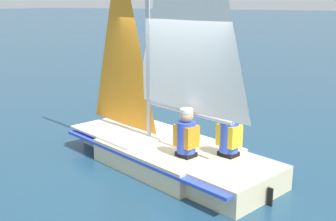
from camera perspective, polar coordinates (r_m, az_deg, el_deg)
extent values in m
plane|color=navy|center=(7.43, 0.00, -7.36)|extent=(260.00, 260.00, 0.00)
cube|color=beige|center=(7.36, 0.00, -5.97)|extent=(2.18, 2.58, 0.38)
cube|color=beige|center=(8.51, -7.22, -3.23)|extent=(1.11, 1.14, 0.38)
cube|color=beige|center=(6.40, 9.74, -9.48)|extent=(1.57, 1.28, 0.38)
cube|color=blue|center=(7.32, 0.00, -5.07)|extent=(2.71, 4.23, 0.05)
cube|color=silver|center=(8.09, -5.35, -2.54)|extent=(1.94, 2.16, 0.04)
cylinder|color=#B7B7BC|center=(6.80, 2.55, -0.15)|extent=(0.62, 1.82, 0.07)
pyramid|color=orange|center=(7.88, -6.34, 10.15)|extent=(0.45, 1.31, 3.39)
cube|color=black|center=(6.16, 13.64, -11.29)|extent=(0.05, 0.09, 0.27)
cube|color=black|center=(6.81, 2.44, -7.41)|extent=(0.31, 0.34, 0.45)
cylinder|color=blue|center=(6.64, 2.49, -3.61)|extent=(0.38, 0.38, 0.50)
cube|color=orange|center=(6.64, 2.49, -3.41)|extent=(0.35, 0.40, 0.35)
sphere|color=tan|center=(6.54, 2.52, -0.71)|extent=(0.22, 0.22, 0.22)
cylinder|color=white|center=(6.52, 2.53, -0.01)|extent=(0.26, 0.26, 0.06)
cube|color=black|center=(6.90, 8.13, -7.26)|extent=(0.31, 0.34, 0.45)
cylinder|color=blue|center=(6.73, 8.27, -3.51)|extent=(0.38, 0.38, 0.50)
cube|color=yellow|center=(6.73, 8.28, -3.30)|extent=(0.35, 0.40, 0.35)
sphere|color=tan|center=(6.64, 8.38, -0.64)|extent=(0.22, 0.22, 0.22)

